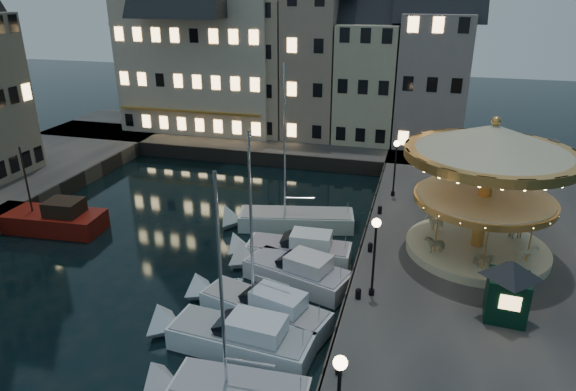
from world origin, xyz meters
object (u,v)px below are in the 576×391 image
(bollard_d, at_px, (380,209))
(motorboat_e, at_px, (292,251))
(red_fishing_boat, at_px, (49,220))
(motorboat_f, at_px, (288,220))
(ticket_kiosk, at_px, (510,280))
(bollard_a, at_px, (339,368))
(motorboat_b, at_px, (233,337))
(bollard_b, at_px, (358,293))
(carousel, at_px, (489,166))
(streetlamp_b, at_px, (375,246))
(motorboat_c, at_px, (258,307))
(bollard_c, at_px, (370,247))
(streetlamp_c, at_px, (396,160))
(motorboat_d, at_px, (291,271))

(bollard_d, bearing_deg, motorboat_e, -130.74)
(motorboat_e, distance_m, red_fishing_boat, 17.11)
(bollard_d, bearing_deg, motorboat_f, -170.18)
(red_fishing_boat, height_order, ticket_kiosk, red_fishing_boat)
(bollard_d, xyz_separation_m, red_fishing_boat, (-21.79, -5.67, -0.90))
(bollard_a, distance_m, motorboat_b, 5.59)
(bollard_b, xyz_separation_m, motorboat_b, (-5.20, -3.68, -0.96))
(carousel, bearing_deg, streetlamp_b, -131.63)
(motorboat_b, distance_m, motorboat_c, 2.54)
(bollard_a, height_order, carousel, carousel)
(motorboat_f, bearing_deg, streetlamp_b, -52.98)
(streetlamp_b, xyz_separation_m, ticket_kiosk, (6.13, -0.25, -0.73))
(bollard_c, relative_size, motorboat_f, 0.05)
(streetlamp_c, bearing_deg, streetlamp_b, -90.00)
(motorboat_c, xyz_separation_m, ticket_kiosk, (11.54, 1.42, 2.62))
(streetlamp_c, relative_size, motorboat_d, 0.59)
(streetlamp_b, relative_size, motorboat_c, 0.40)
(motorboat_b, xyz_separation_m, ticket_kiosk, (11.93, 3.93, 2.65))
(bollard_b, relative_size, motorboat_d, 0.08)
(streetlamp_b, height_order, ticket_kiosk, streetlamp_b)
(motorboat_b, relative_size, ticket_kiosk, 2.30)
(red_fishing_boat, bearing_deg, bollard_d, 14.58)
(carousel, relative_size, ticket_kiosk, 2.72)
(bollard_c, bearing_deg, motorboat_e, 179.26)
(streetlamp_c, xyz_separation_m, motorboat_f, (-6.74, -4.56, -3.49))
(streetlamp_c, xyz_separation_m, bollard_a, (-0.60, -19.50, -2.41))
(ticket_kiosk, bearing_deg, streetlamp_b, 177.65)
(bollard_d, bearing_deg, ticket_kiosk, -56.72)
(bollard_c, bearing_deg, ticket_kiosk, -35.23)
(bollard_d, relative_size, carousel, 0.06)
(motorboat_e, bearing_deg, streetlamp_c, 59.41)
(motorboat_b, height_order, carousel, carousel)
(streetlamp_b, relative_size, bollard_d, 7.32)
(motorboat_b, distance_m, ticket_kiosk, 12.84)
(motorboat_f, bearing_deg, bollard_b, -56.96)
(bollard_a, distance_m, red_fishing_boat, 24.13)
(motorboat_d, distance_m, carousel, 12.26)
(motorboat_e, height_order, motorboat_f, motorboat_f)
(streetlamp_b, relative_size, motorboat_b, 0.54)
(motorboat_d, height_order, motorboat_f, motorboat_f)
(ticket_kiosk, bearing_deg, motorboat_e, 157.14)
(streetlamp_b, xyz_separation_m, bollard_d, (-0.60, 10.00, -2.41))
(motorboat_b, relative_size, red_fishing_boat, 0.97)
(motorboat_d, distance_m, red_fishing_boat, 17.80)
(motorboat_e, bearing_deg, bollard_c, -0.74)
(bollard_d, distance_m, carousel, 8.70)
(carousel, bearing_deg, motorboat_e, -172.34)
(bollard_b, distance_m, motorboat_b, 6.44)
(red_fishing_boat, bearing_deg, motorboat_f, 16.40)
(motorboat_b, relative_size, motorboat_c, 0.75)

